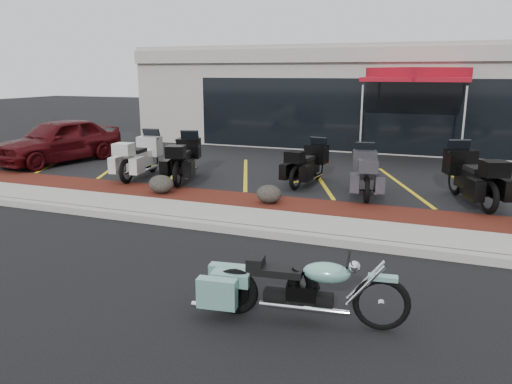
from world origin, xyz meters
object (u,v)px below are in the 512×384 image
at_px(touring_white, 152,151).
at_px(parked_car, 59,141).
at_px(hero_cruiser, 382,296).
at_px(traffic_cone, 323,156).
at_px(popup_canopy, 417,76).

height_order(touring_white, parked_car, parked_car).
xyz_separation_m(hero_cruiser, touring_white, (-7.43, 6.75, 0.34)).
relative_size(hero_cruiser, traffic_cone, 5.41).
height_order(hero_cruiser, traffic_cone, hero_cruiser).
bearing_deg(traffic_cone, parked_car, -159.65).
bearing_deg(hero_cruiser, traffic_cone, 99.92).
bearing_deg(parked_car, traffic_cone, 33.30).
relative_size(hero_cruiser, popup_canopy, 0.65).
bearing_deg(parked_car, touring_white, 7.86).
xyz_separation_m(touring_white, parked_car, (-3.70, 0.33, 0.07)).
bearing_deg(parked_car, hero_cruiser, -19.49).
bearing_deg(popup_canopy, parked_car, -169.16).
bearing_deg(hero_cruiser, touring_white, 130.43).
bearing_deg(touring_white, popup_canopy, -60.54).
xyz_separation_m(hero_cruiser, popup_canopy, (-0.51, 11.96, 2.43)).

